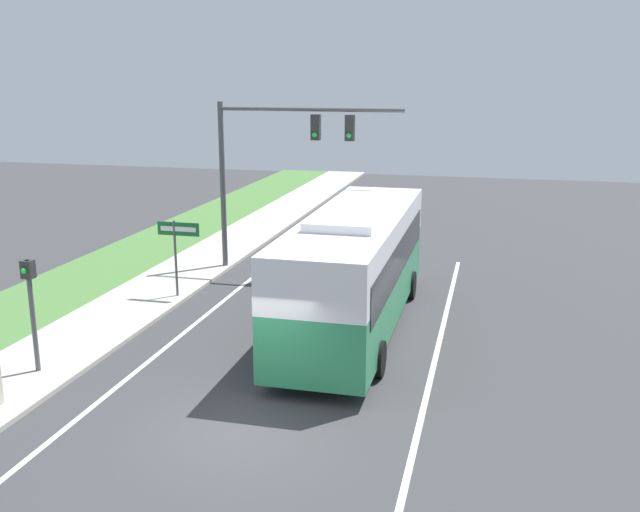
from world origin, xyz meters
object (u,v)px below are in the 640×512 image
Objects in this scene: bus at (355,263)px; signal_gantry at (276,151)px; pedestrian_signal at (31,298)px; street_sign at (177,243)px.

bus is 1.54× the size of signal_gantry.
pedestrian_signal reaches higher than street_sign.
signal_gantry reaches higher than pedestrian_signal.
street_sign is (-6.17, 1.33, -0.06)m from bus.
bus reaches higher than pedestrian_signal.
bus is at bearing -12.14° from street_sign.
signal_gantry is 5.27m from street_sign.
pedestrian_signal is (-2.90, -10.59, -2.52)m from signal_gantry.
pedestrian_signal is (-6.93, -5.23, 0.04)m from bus.
pedestrian_signal is at bearing -96.58° from street_sign.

